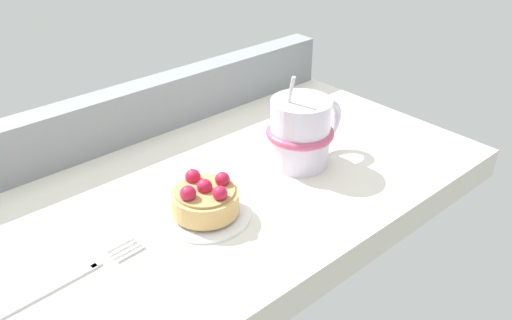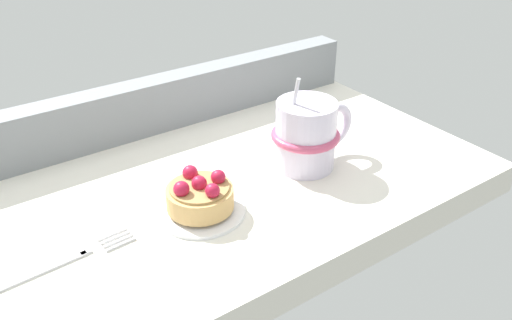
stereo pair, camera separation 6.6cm
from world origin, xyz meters
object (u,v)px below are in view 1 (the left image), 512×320
(raspberry_tart, at_px, (205,198))
(dessert_fork, at_px, (64,281))
(coffee_mug, at_px, (302,132))
(dessert_plate, at_px, (206,213))

(raspberry_tart, distance_m, dessert_fork, 0.17)
(raspberry_tart, distance_m, coffee_mug, 0.17)
(raspberry_tart, bearing_deg, dessert_fork, 178.97)
(dessert_plate, height_order, raspberry_tart, raspberry_tart)
(dessert_plate, xyz_separation_m, raspberry_tart, (0.00, 0.00, 0.02))
(dessert_plate, bearing_deg, coffee_mug, 4.77)
(coffee_mug, relative_size, dessert_fork, 0.71)
(coffee_mug, distance_m, dessert_fork, 0.35)
(dessert_plate, relative_size, coffee_mug, 0.82)
(coffee_mug, height_order, dessert_fork, coffee_mug)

